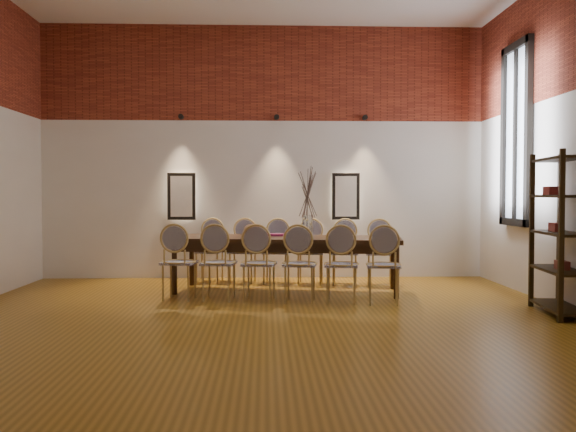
{
  "coord_description": "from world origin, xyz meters",
  "views": [
    {
      "loc": [
        0.02,
        -6.22,
        1.33
      ],
      "look_at": [
        0.31,
        1.67,
        1.05
      ],
      "focal_mm": 38.0,
      "sensor_mm": 36.0,
      "label": 1
    }
  ],
  "objects_px": {
    "chair_far_a": "(210,251)",
    "chair_far_b": "(243,252)",
    "dining_table": "(287,264)",
    "chair_near_c": "(259,263)",
    "chair_near_d": "(300,264)",
    "chair_far_e": "(345,253)",
    "chair_near_b": "(219,263)",
    "chair_near_f": "(384,265)",
    "bowl": "(252,230)",
    "shelving_rack": "(560,233)",
    "chair_near_a": "(179,262)",
    "chair_far_d": "(310,252)",
    "vase": "(308,226)",
    "chair_far_c": "(276,252)",
    "chair_far_f": "(380,253)",
    "book": "(274,235)",
    "chair_near_e": "(341,265)"
  },
  "relations": [
    {
      "from": "chair_near_e",
      "to": "chair_near_f",
      "type": "distance_m",
      "value": 0.51
    },
    {
      "from": "chair_far_f",
      "to": "vase",
      "type": "relative_size",
      "value": 3.13
    },
    {
      "from": "vase",
      "to": "chair_far_b",
      "type": "bearing_deg",
      "value": 134.6
    },
    {
      "from": "chair_far_a",
      "to": "chair_far_b",
      "type": "bearing_deg",
      "value": -180.0
    },
    {
      "from": "chair_near_c",
      "to": "chair_far_c",
      "type": "xyz_separation_m",
      "value": [
        0.24,
        1.53,
        0.0
      ]
    },
    {
      "from": "shelving_rack",
      "to": "chair_near_a",
      "type": "bearing_deg",
      "value": 171.95
    },
    {
      "from": "chair_far_c",
      "to": "chair_far_b",
      "type": "bearing_deg",
      "value": 0.0
    },
    {
      "from": "chair_far_c",
      "to": "chair_far_d",
      "type": "height_order",
      "value": "same"
    },
    {
      "from": "chair_near_b",
      "to": "chair_far_b",
      "type": "bearing_deg",
      "value": 90.0
    },
    {
      "from": "chair_far_a",
      "to": "chair_far_b",
      "type": "height_order",
      "value": "same"
    },
    {
      "from": "bowl",
      "to": "shelving_rack",
      "type": "height_order",
      "value": "shelving_rack"
    },
    {
      "from": "chair_far_a",
      "to": "chair_far_f",
      "type": "xyz_separation_m",
      "value": [
        2.53,
        -0.4,
        0.0
      ]
    },
    {
      "from": "chair_near_d",
      "to": "chair_far_b",
      "type": "bearing_deg",
      "value": 123.49
    },
    {
      "from": "bowl",
      "to": "chair_near_d",
      "type": "bearing_deg",
      "value": -53.93
    },
    {
      "from": "shelving_rack",
      "to": "vase",
      "type": "bearing_deg",
      "value": 154.99
    },
    {
      "from": "chair_far_c",
      "to": "chair_far_e",
      "type": "distance_m",
      "value": 1.02
    },
    {
      "from": "dining_table",
      "to": "chair_near_c",
      "type": "bearing_deg",
      "value": -108.31
    },
    {
      "from": "chair_near_b",
      "to": "chair_near_d",
      "type": "xyz_separation_m",
      "value": [
        1.01,
        -0.16,
        0.0
      ]
    },
    {
      "from": "chair_near_d",
      "to": "chair_far_d",
      "type": "relative_size",
      "value": 1.0
    },
    {
      "from": "chair_near_a",
      "to": "bowl",
      "type": "height_order",
      "value": "chair_near_a"
    },
    {
      "from": "dining_table",
      "to": "vase",
      "type": "bearing_deg",
      "value": -0.0
    },
    {
      "from": "chair_far_c",
      "to": "bowl",
      "type": "relative_size",
      "value": 3.92
    },
    {
      "from": "chair_near_c",
      "to": "vase",
      "type": "relative_size",
      "value": 3.13
    },
    {
      "from": "chair_near_a",
      "to": "vase",
      "type": "bearing_deg",
      "value": 26.34
    },
    {
      "from": "vase",
      "to": "chair_near_b",
      "type": "bearing_deg",
      "value": -152.67
    },
    {
      "from": "vase",
      "to": "shelving_rack",
      "type": "bearing_deg",
      "value": -31.45
    },
    {
      "from": "chair_far_e",
      "to": "chair_far_f",
      "type": "relative_size",
      "value": 1.0
    },
    {
      "from": "dining_table",
      "to": "chair_near_f",
      "type": "height_order",
      "value": "chair_near_f"
    },
    {
      "from": "dining_table",
      "to": "chair_near_a",
      "type": "xyz_separation_m",
      "value": [
        -1.39,
        -0.56,
        0.09
      ]
    },
    {
      "from": "chair_near_c",
      "to": "chair_near_d",
      "type": "height_order",
      "value": "same"
    },
    {
      "from": "chair_near_b",
      "to": "chair_near_f",
      "type": "distance_m",
      "value": 2.05
    },
    {
      "from": "book",
      "to": "chair_near_a",
      "type": "bearing_deg",
      "value": -147.02
    },
    {
      "from": "chair_far_e",
      "to": "chair_near_a",
      "type": "bearing_deg",
      "value": 37.08
    },
    {
      "from": "dining_table",
      "to": "chair_near_c",
      "type": "height_order",
      "value": "chair_near_c"
    },
    {
      "from": "chair_far_f",
      "to": "shelving_rack",
      "type": "relative_size",
      "value": 0.52
    },
    {
      "from": "chair_near_f",
      "to": "chair_far_f",
      "type": "bearing_deg",
      "value": 90.0
    },
    {
      "from": "chair_near_a",
      "to": "chair_near_d",
      "type": "bearing_deg",
      "value": -0.0
    },
    {
      "from": "chair_near_f",
      "to": "chair_far_e",
      "type": "xyz_separation_m",
      "value": [
        -0.26,
        1.61,
        0.0
      ]
    },
    {
      "from": "chair_near_b",
      "to": "chair_near_e",
      "type": "height_order",
      "value": "same"
    },
    {
      "from": "chair_near_a",
      "to": "chair_near_c",
      "type": "relative_size",
      "value": 1.0
    },
    {
      "from": "chair_near_c",
      "to": "bowl",
      "type": "bearing_deg",
      "value": 106.5
    },
    {
      "from": "chair_near_a",
      "to": "dining_table",
      "type": "bearing_deg",
      "value": 31.15
    },
    {
      "from": "chair_near_c",
      "to": "chair_far_a",
      "type": "relative_size",
      "value": 1.0
    },
    {
      "from": "chair_far_c",
      "to": "dining_table",
      "type": "bearing_deg",
      "value": 108.31
    },
    {
      "from": "chair_near_b",
      "to": "chair_near_c",
      "type": "relative_size",
      "value": 1.0
    },
    {
      "from": "chair_near_d",
      "to": "chair_near_f",
      "type": "relative_size",
      "value": 1.0
    },
    {
      "from": "chair_near_d",
      "to": "chair_far_e",
      "type": "xyz_separation_m",
      "value": [
        0.75,
        1.45,
        0.0
      ]
    },
    {
      "from": "chair_near_a",
      "to": "chair_near_e",
      "type": "bearing_deg",
      "value": 0.0
    },
    {
      "from": "chair_near_e",
      "to": "chair_far_f",
      "type": "height_order",
      "value": "same"
    },
    {
      "from": "chair_near_b",
      "to": "chair_far_e",
      "type": "bearing_deg",
      "value": 45.21
    }
  ]
}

